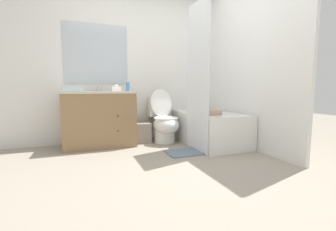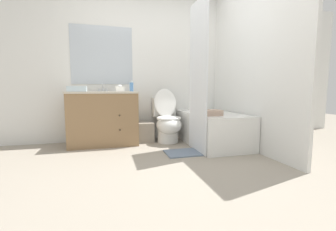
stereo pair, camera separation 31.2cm
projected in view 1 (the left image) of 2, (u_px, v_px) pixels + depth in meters
ground_plane at (181, 168)px, 2.46m from camera, size 14.00×14.00×0.00m
wall_back at (142, 67)px, 3.85m from camera, size 8.00×0.06×2.50m
wall_right at (236, 65)px, 3.53m from camera, size 0.05×2.62×2.50m
vanity_cabinet at (100, 119)px, 3.40m from camera, size 1.04×0.59×0.83m
sink_faucet at (98, 89)px, 3.51m from camera, size 0.14×0.12×0.12m
toilet at (164, 122)px, 3.68m from camera, size 0.40×0.69×0.87m
bathtub at (208, 127)px, 3.61m from camera, size 0.74×1.38×0.50m
shower_curtain at (198, 78)px, 3.07m from camera, size 0.01×0.60×2.03m
wastebasket at (142, 133)px, 3.66m from camera, size 0.25×0.22×0.32m
tissue_box at (116, 89)px, 3.47m from camera, size 0.13×0.11×0.10m
soap_dispenser at (128, 87)px, 3.52m from camera, size 0.06×0.06×0.17m
hand_towel_folded at (73, 89)px, 3.06m from camera, size 0.26×0.13×0.08m
bath_towel_folded at (209, 112)px, 3.18m from camera, size 0.29×0.20×0.08m
bath_mat at (183, 152)px, 3.05m from camera, size 0.45×0.38×0.02m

